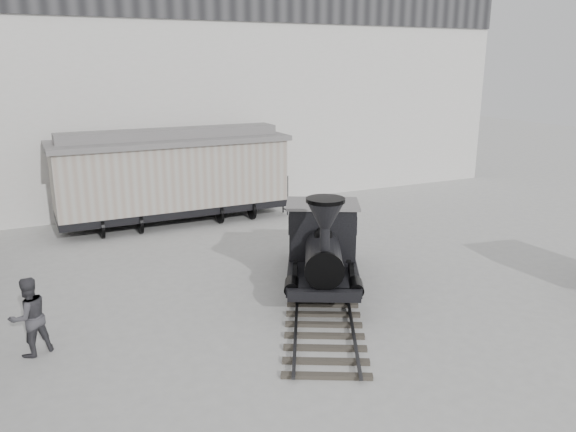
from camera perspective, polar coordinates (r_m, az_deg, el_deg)
ground at (r=13.13m, az=5.08°, el=-13.39°), size 90.00×90.00×0.00m
north_wall at (r=25.57m, az=-12.26°, el=13.32°), size 34.00×2.51×11.00m
locomotive at (r=15.98m, az=3.49°, el=-3.53°), size 5.70×8.63×3.09m
boxcar at (r=22.97m, az=-11.66°, el=4.20°), size 9.29×2.97×3.79m
visitor_b at (r=13.74m, az=-24.81°, el=-9.27°), size 1.09×0.99×1.81m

